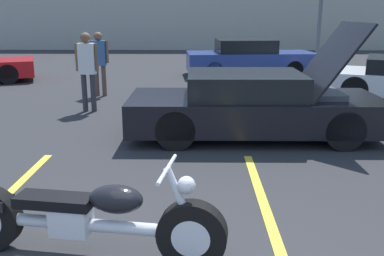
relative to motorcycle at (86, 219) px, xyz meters
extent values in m
cube|color=yellow|center=(1.84, 0.41, -0.39)|extent=(0.12, 5.01, 0.01)
cube|color=#B2AD9E|center=(0.68, 24.15, 1.81)|extent=(32.00, 4.00, 4.40)
cylinder|color=black|center=(0.99, -0.15, -0.07)|extent=(0.65, 0.25, 0.64)
cylinder|color=silver|center=(0.99, -0.15, -0.07)|extent=(0.37, 0.22, 0.35)
cylinder|color=silver|center=(0.01, -0.01, -0.06)|extent=(1.69, 0.36, 0.12)
cube|color=silver|center=(-0.14, 0.02, -0.02)|extent=(0.39, 0.29, 0.28)
ellipsoid|color=black|center=(0.30, -0.05, 0.22)|extent=(0.54, 0.35, 0.26)
cube|color=black|center=(-0.29, 0.04, 0.16)|extent=(0.75, 0.36, 0.10)
cylinder|color=silver|center=(0.89, -0.13, 0.25)|extent=(0.31, 0.11, 0.63)
cylinder|color=silver|center=(0.77, -0.12, 0.54)|extent=(0.14, 0.70, 0.04)
sphere|color=silver|center=(0.94, -0.14, 0.40)|extent=(0.16, 0.16, 0.16)
cylinder|color=silver|center=(-0.42, 0.17, -0.12)|extent=(1.29, 0.28, 0.09)
cube|color=black|center=(2.06, 4.05, 0.08)|extent=(4.54, 1.81, 0.57)
cube|color=black|center=(1.88, 4.05, 0.58)|extent=(2.05, 1.62, 0.43)
cylinder|color=black|center=(3.47, 3.28, -0.05)|extent=(0.68, 0.22, 0.68)
cylinder|color=black|center=(3.46, 4.84, -0.05)|extent=(0.68, 0.22, 0.68)
cylinder|color=black|center=(0.66, 3.26, -0.05)|extent=(0.68, 0.22, 0.68)
cylinder|color=black|center=(0.65, 4.82, -0.05)|extent=(0.68, 0.22, 0.68)
cube|color=black|center=(3.35, 4.06, 1.02)|extent=(0.95, 1.64, 1.32)
cube|color=#4C4C51|center=(3.31, 4.06, 0.33)|extent=(0.61, 0.98, 0.28)
cylinder|color=black|center=(5.01, 7.19, -0.05)|extent=(0.70, 0.46, 0.67)
cylinder|color=black|center=(5.67, 8.76, -0.05)|extent=(0.70, 0.46, 0.67)
cylinder|color=black|center=(-5.00, 9.86, -0.07)|extent=(0.67, 0.43, 0.63)
cylinder|color=black|center=(-5.55, 11.32, -0.07)|extent=(0.67, 0.43, 0.63)
cube|color=navy|center=(2.89, 11.84, 0.11)|extent=(4.62, 2.16, 0.67)
cube|color=black|center=(2.72, 11.83, 0.67)|extent=(2.15, 1.75, 0.45)
cylinder|color=black|center=(4.35, 11.22, -0.09)|extent=(0.62, 0.28, 0.60)
cylinder|color=black|center=(4.20, 12.73, -0.09)|extent=(0.62, 0.28, 0.60)
cylinder|color=black|center=(1.59, 10.95, -0.09)|extent=(0.62, 0.28, 0.60)
cylinder|color=black|center=(1.44, 12.47, -0.09)|extent=(0.62, 0.28, 0.60)
cylinder|color=brown|center=(-1.73, 7.94, 0.03)|extent=(0.12, 0.12, 0.83)
cylinder|color=brown|center=(-1.53, 7.94, 0.03)|extent=(0.12, 0.12, 0.83)
cube|color=#335B93|center=(-1.63, 7.94, 0.77)|extent=(0.36, 0.20, 0.66)
cylinder|color=brown|center=(-1.85, 7.94, 0.81)|extent=(0.08, 0.08, 0.59)
cylinder|color=brown|center=(-1.41, 7.94, 0.81)|extent=(0.08, 0.08, 0.59)
sphere|color=brown|center=(-1.63, 7.94, 1.21)|extent=(0.23, 0.23, 0.23)
cylinder|color=#333338|center=(-1.57, 6.06, 0.05)|extent=(0.12, 0.12, 0.87)
cylinder|color=#333338|center=(-1.37, 6.06, 0.05)|extent=(0.12, 0.12, 0.87)
cube|color=white|center=(-1.47, 6.06, 0.82)|extent=(0.36, 0.20, 0.69)
cylinder|color=brown|center=(-1.69, 6.06, 0.86)|extent=(0.08, 0.08, 0.62)
cylinder|color=brown|center=(-1.25, 6.06, 0.86)|extent=(0.08, 0.08, 0.62)
sphere|color=brown|center=(-1.47, 6.06, 1.29)|extent=(0.24, 0.24, 0.24)
camera|label=1|loc=(1.04, -3.58, 1.86)|focal=40.00mm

